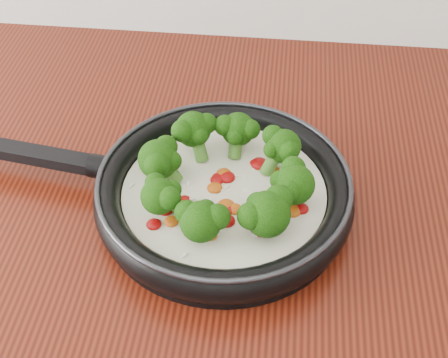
# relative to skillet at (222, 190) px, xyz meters

# --- Properties ---
(skillet) EXTENTS (0.50, 0.35, 0.09)m
(skillet) POSITION_rel_skillet_xyz_m (0.00, 0.00, 0.00)
(skillet) COLOR black
(skillet) RESTS_ON counter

